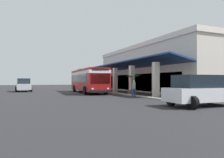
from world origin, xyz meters
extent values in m
plane|color=#262628|center=(0.00, 8.00, 0.00)|extent=(120.00, 120.00, 0.00)
cube|color=#9E998E|center=(1.44, 5.22, 0.06)|extent=(30.60, 0.50, 0.12)
cube|color=beige|center=(1.44, 14.92, 3.19)|extent=(25.50, 10.41, 6.38)
cube|color=silver|center=(1.44, 14.92, 6.68)|extent=(25.80, 10.71, 0.60)
cube|color=beige|center=(-8.76, 6.79, 1.75)|extent=(0.55, 0.55, 3.51)
cube|color=beige|center=(-3.66, 6.79, 1.75)|extent=(0.55, 0.55, 3.51)
cube|color=beige|center=(1.44, 6.79, 1.75)|extent=(0.55, 0.55, 3.51)
cube|color=beige|center=(6.54, 6.79, 1.75)|extent=(0.55, 0.55, 3.51)
cube|color=beige|center=(11.64, 6.79, 1.75)|extent=(0.55, 0.55, 3.51)
cube|color=navy|center=(1.44, 8.12, 3.86)|extent=(25.50, 3.16, 0.82)
cube|color=#19232D|center=(1.44, 9.76, 1.40)|extent=(21.42, 0.08, 2.40)
cube|color=maroon|center=(2.19, 2.47, 1.73)|extent=(11.09, 2.96, 2.75)
cube|color=white|center=(2.19, 2.47, 2.65)|extent=(11.11, 2.98, 0.36)
cube|color=#19232D|center=(1.89, 2.48, 1.95)|extent=(9.33, 2.92, 0.90)
cube|color=#19232D|center=(7.66, 2.26, 1.85)|extent=(0.14, 2.24, 1.20)
cube|color=black|center=(7.67, 2.26, 2.82)|extent=(0.13, 1.94, 0.28)
cube|color=black|center=(7.79, 2.26, 0.45)|extent=(0.29, 2.45, 0.24)
cube|color=silver|center=(7.74, 3.15, 0.75)|extent=(0.07, 0.24, 0.16)
cube|color=silver|center=(7.67, 1.37, 0.75)|extent=(0.07, 0.24, 0.16)
cube|color=silver|center=(0.69, 2.52, 3.22)|extent=(2.46, 1.87, 0.24)
cylinder|color=black|center=(5.86, 3.61, 0.50)|extent=(1.00, 0.30, 1.00)
cylinder|color=black|center=(5.77, 1.06, 0.50)|extent=(1.00, 0.30, 1.00)
cylinder|color=black|center=(-0.84, 3.85, 0.50)|extent=(1.00, 0.30, 1.00)
cylinder|color=black|center=(-0.94, 1.31, 0.50)|extent=(1.00, 0.30, 1.00)
cube|color=#B2B5BA|center=(-4.91, -5.57, 0.75)|extent=(4.89, 2.18, 0.84)
cube|color=#19232D|center=(-5.01, -5.58, 1.57)|extent=(3.34, 1.87, 0.80)
cylinder|color=black|center=(-3.33, -4.52, 0.38)|extent=(0.76, 0.26, 0.76)
cylinder|color=black|center=(-3.23, -6.47, 0.38)|extent=(0.76, 0.26, 0.76)
cylinder|color=black|center=(-6.59, -4.68, 0.38)|extent=(0.76, 0.26, 0.76)
cylinder|color=black|center=(-6.49, -6.63, 0.38)|extent=(0.76, 0.26, 0.76)
cube|color=silver|center=(19.38, 4.89, 0.75)|extent=(2.08, 4.85, 0.84)
cube|color=#19232D|center=(19.38, 4.79, 1.57)|extent=(1.80, 3.31, 0.80)
cylinder|color=black|center=(18.45, 6.55, 0.38)|extent=(0.76, 0.26, 0.76)
cylinder|color=black|center=(18.36, 3.29, 0.38)|extent=(0.76, 0.26, 0.76)
cylinder|color=black|center=(20.31, 3.24, 0.38)|extent=(0.76, 0.26, 0.76)
cylinder|color=navy|center=(11.24, 4.62, 0.41)|extent=(0.16, 0.16, 0.82)
cylinder|color=navy|center=(11.32, 4.29, 0.41)|extent=(0.16, 0.16, 0.82)
cube|color=gray|center=(11.28, 4.45, 1.13)|extent=(0.52, 0.33, 0.62)
sphere|color=#8C664C|center=(11.28, 4.45, 1.55)|extent=(0.22, 0.22, 0.22)
cylinder|color=gray|center=(11.01, 4.58, 1.16)|extent=(0.09, 0.09, 0.55)
cylinder|color=gray|center=(11.55, 4.33, 1.16)|extent=(0.09, 0.09, 0.55)
cube|color=#4C4742|center=(7.38, 6.37, 0.25)|extent=(0.77, 0.77, 0.49)
cylinder|color=#332319|center=(7.38, 6.37, 0.50)|extent=(0.66, 0.66, 0.02)
cylinder|color=brown|center=(7.38, 6.37, 1.25)|extent=(0.16, 0.16, 1.52)
ellipsoid|color=#286B33|center=(7.86, 6.28, 2.13)|extent=(0.99, 0.38, 0.17)
ellipsoid|color=#286B33|center=(7.45, 6.89, 2.21)|extent=(0.35, 1.07, 0.14)
ellipsoid|color=#286B33|center=(6.96, 6.39, 2.14)|extent=(0.86, 0.25, 0.19)
ellipsoid|color=#286B33|center=(7.45, 5.97, 2.18)|extent=(0.34, 0.84, 0.15)
camera|label=1|loc=(29.30, -5.48, 1.60)|focal=33.41mm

